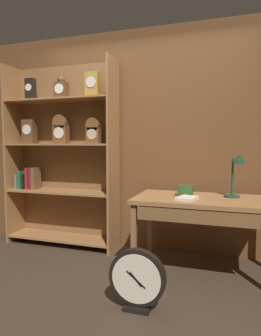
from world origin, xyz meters
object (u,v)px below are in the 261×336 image
at_px(toolbox_small, 185,191).
at_px(desk_lamp, 237,171).
at_px(bookshelf, 62,153).
at_px(workbench, 204,207).
at_px(open_repair_manual, 187,198).
at_px(round_clock_large, 137,279).

bearing_deg(toolbox_small, desk_lamp, 5.18).
relative_size(desk_lamp, toolbox_small, 3.09).
xyz_separation_m(bookshelf, desk_lamp, (2.05, -0.24, -0.15)).
relative_size(workbench, open_repair_manual, 6.02).
height_order(bookshelf, round_clock_large, bookshelf).
distance_m(workbench, open_repair_manual, 0.20).
relative_size(desk_lamp, round_clock_large, 0.94).
relative_size(bookshelf, open_repair_manual, 10.17).
xyz_separation_m(bookshelf, toolbox_small, (1.57, -0.29, -0.36)).
xyz_separation_m(bookshelf, open_repair_manual, (1.62, -0.47, -0.40)).
relative_size(workbench, toolbox_small, 9.13).
bearing_deg(bookshelf, workbench, -11.82).
distance_m(toolbox_small, round_clock_large, 1.08).
height_order(bookshelf, workbench, bookshelf).
height_order(workbench, round_clock_large, workbench).
relative_size(workbench, round_clock_large, 2.76).
height_order(workbench, toolbox_small, toolbox_small).
distance_m(bookshelf, toolbox_small, 1.64).
bearing_deg(round_clock_large, toolbox_small, 75.85).
bearing_deg(workbench, desk_lamp, 22.95).
bearing_deg(open_repair_manual, workbench, 48.38).
bearing_deg(toolbox_small, workbench, -23.27).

